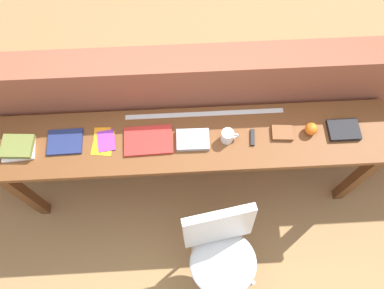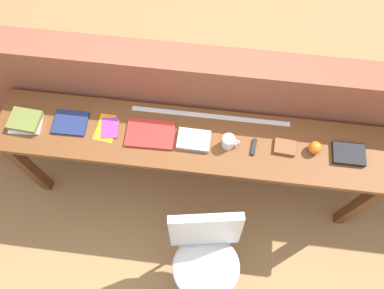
% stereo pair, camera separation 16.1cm
% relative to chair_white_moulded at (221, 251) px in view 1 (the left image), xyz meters
% --- Properties ---
extents(ground_plane, '(40.00, 40.00, 0.00)m').
position_rel_chair_white_moulded_xyz_m(ground_plane, '(-0.16, 0.33, -0.53)').
color(ground_plane, '#9E7547').
extents(brick_wall_back, '(6.00, 0.20, 1.24)m').
position_rel_chair_white_moulded_xyz_m(brick_wall_back, '(-0.16, 0.97, 0.09)').
color(brick_wall_back, brown).
rests_on(brick_wall_back, ground).
extents(sideboard, '(2.50, 0.44, 0.88)m').
position_rel_chair_white_moulded_xyz_m(sideboard, '(-0.16, 0.63, 0.21)').
color(sideboard, brown).
rests_on(sideboard, ground).
extents(chair_white_moulded, '(0.51, 0.52, 0.89)m').
position_rel_chair_white_moulded_xyz_m(chair_white_moulded, '(0.00, 0.00, 0.00)').
color(chair_white_moulded, silver).
rests_on(chair_white_moulded, ground).
extents(book_stack_leftmost, '(0.20, 0.17, 0.05)m').
position_rel_chair_white_moulded_xyz_m(book_stack_leftmost, '(-1.22, 0.62, 0.38)').
color(book_stack_leftmost, white).
rests_on(book_stack_leftmost, sideboard).
extents(magazine_cycling, '(0.22, 0.17, 0.02)m').
position_rel_chair_white_moulded_xyz_m(magazine_cycling, '(-0.94, 0.65, 0.36)').
color(magazine_cycling, navy).
rests_on(magazine_cycling, sideboard).
extents(pamphlet_pile_colourful, '(0.15, 0.20, 0.01)m').
position_rel_chair_white_moulded_xyz_m(pamphlet_pile_colourful, '(-0.70, 0.65, 0.36)').
color(pamphlet_pile_colourful, yellow).
rests_on(pamphlet_pile_colourful, sideboard).
extents(book_open_centre, '(0.30, 0.20, 0.02)m').
position_rel_chair_white_moulded_xyz_m(book_open_centre, '(-0.42, 0.63, 0.36)').
color(book_open_centre, red).
rests_on(book_open_centre, sideboard).
extents(book_grey_hardcover, '(0.20, 0.14, 0.03)m').
position_rel_chair_white_moulded_xyz_m(book_grey_hardcover, '(-0.15, 0.62, 0.37)').
color(book_grey_hardcover, '#9E9EA3').
rests_on(book_grey_hardcover, sideboard).
extents(mug, '(0.11, 0.08, 0.09)m').
position_rel_chair_white_moulded_xyz_m(mug, '(0.06, 0.62, 0.40)').
color(mug, white).
rests_on(mug, sideboard).
extents(multitool_folded, '(0.04, 0.11, 0.02)m').
position_rel_chair_white_moulded_xyz_m(multitool_folded, '(0.22, 0.62, 0.36)').
color(multitool_folded, black).
rests_on(multitool_folded, sideboard).
extents(leather_journal_brown, '(0.14, 0.11, 0.02)m').
position_rel_chair_white_moulded_xyz_m(leather_journal_brown, '(0.41, 0.64, 0.37)').
color(leather_journal_brown, brown).
rests_on(leather_journal_brown, sideboard).
extents(sports_ball_small, '(0.08, 0.08, 0.08)m').
position_rel_chair_white_moulded_xyz_m(sports_ball_small, '(0.58, 0.64, 0.39)').
color(sports_ball_small, orange).
rests_on(sports_ball_small, sideboard).
extents(book_repair_rightmost, '(0.19, 0.14, 0.03)m').
position_rel_chair_white_moulded_xyz_m(book_repair_rightmost, '(0.79, 0.64, 0.37)').
color(book_repair_rightmost, black).
rests_on(book_repair_rightmost, sideboard).
extents(ruler_metal_back_edge, '(1.01, 0.03, 0.00)m').
position_rel_chair_white_moulded_xyz_m(ruler_metal_back_edge, '(-0.07, 0.80, 0.35)').
color(ruler_metal_back_edge, silver).
rests_on(ruler_metal_back_edge, sideboard).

